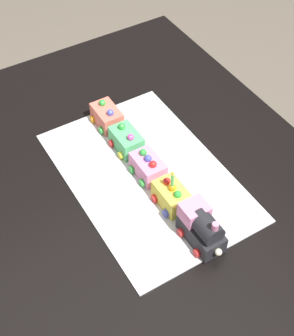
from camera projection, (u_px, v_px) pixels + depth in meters
The scene contains 9 objects.
ground_plane at pixel (147, 312), 1.89m from camera, with size 8.00×8.00×0.00m, color #6B6054.
dining_table at pixel (147, 212), 1.41m from camera, with size 1.40×1.00×0.74m.
cake_board at pixel (147, 176), 1.36m from camera, with size 0.60×0.40×0.00m, color silver.
cake_locomotive at pixel (201, 227), 1.19m from camera, with size 0.14×0.08×0.12m.
cake_car_tanker_lemon at pixel (172, 196), 1.27m from camera, with size 0.10×0.08×0.07m.
cake_car_caboose_bubblegum at pixel (148, 167), 1.34m from camera, with size 0.10×0.08×0.07m.
cake_car_flatbed_mint_green at pixel (127, 140), 1.41m from camera, with size 0.10×0.08×0.07m.
cake_car_gondola_coral at pixel (107, 116), 1.48m from camera, with size 0.10×0.08×0.07m.
birthday_candle at pixel (173, 178), 1.22m from camera, with size 0.01×0.01×0.05m.
Camera 1 is at (-0.73, 0.44, 1.77)m, focal length 53.13 mm.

